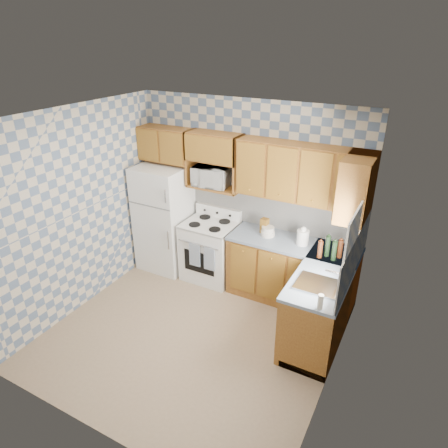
{
  "coord_description": "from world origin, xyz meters",
  "views": [
    {
      "loc": [
        2.22,
        -3.32,
        3.47
      ],
      "look_at": [
        0.05,
        0.75,
        1.25
      ],
      "focal_mm": 32.0,
      "sensor_mm": 36.0,
      "label": 1
    }
  ],
  "objects_px": {
    "refrigerator": "(165,218)",
    "electric_kettle": "(303,237)",
    "stove_body": "(210,251)",
    "microwave": "(211,176)"
  },
  "relations": [
    {
      "from": "refrigerator",
      "to": "electric_kettle",
      "type": "bearing_deg",
      "value": 1.2
    },
    {
      "from": "refrigerator",
      "to": "stove_body",
      "type": "height_order",
      "value": "refrigerator"
    },
    {
      "from": "stove_body",
      "to": "microwave",
      "type": "bearing_deg",
      "value": 108.09
    },
    {
      "from": "refrigerator",
      "to": "microwave",
      "type": "xyz_separation_m",
      "value": [
        0.75,
        0.19,
        0.75
      ]
    },
    {
      "from": "refrigerator",
      "to": "stove_body",
      "type": "distance_m",
      "value": 0.89
    },
    {
      "from": "refrigerator",
      "to": "electric_kettle",
      "type": "height_order",
      "value": "refrigerator"
    },
    {
      "from": "electric_kettle",
      "to": "refrigerator",
      "type": "bearing_deg",
      "value": -178.8
    },
    {
      "from": "refrigerator",
      "to": "stove_body",
      "type": "bearing_deg",
      "value": 1.78
    },
    {
      "from": "refrigerator",
      "to": "microwave",
      "type": "relative_size",
      "value": 3.22
    },
    {
      "from": "microwave",
      "to": "refrigerator",
      "type": "bearing_deg",
      "value": -172.12
    }
  ]
}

